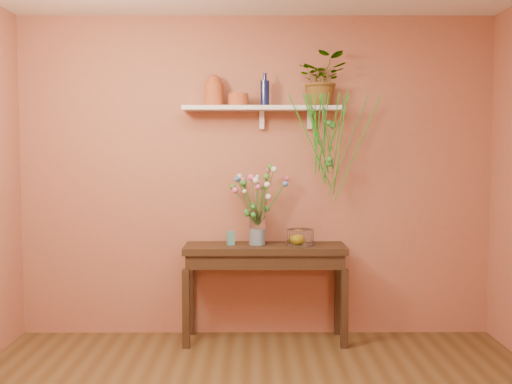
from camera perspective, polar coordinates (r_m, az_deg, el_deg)
room at (r=3.22m, az=0.10°, el=-0.10°), size 4.04×4.04×2.70m
sideboard at (r=5.06m, az=0.83°, el=-6.25°), size 1.32×0.42×0.80m
wall_shelf at (r=5.10m, az=0.67°, el=7.73°), size 1.30×0.24×0.19m
terracotta_jug at (r=5.12m, az=-3.94°, el=9.33°), size 0.20×0.20×0.26m
terracotta_pot at (r=5.09m, az=-1.66°, el=8.56°), size 0.18×0.18×0.10m
blue_bottle at (r=5.09m, az=0.83°, el=9.22°), size 0.09×0.09×0.27m
spider_plant at (r=5.17m, az=6.18°, el=10.32°), size 0.41×0.37×0.44m
plant_fronds at (r=4.98m, az=6.76°, el=4.94°), size 0.74×0.45×0.87m
glass_vase at (r=5.04m, az=0.12°, el=-3.59°), size 0.13×0.13×0.28m
bouquet at (r=5.00m, az=-0.05°, el=0.28°), size 0.49×0.53×0.50m
glass_bowl at (r=5.03m, az=4.12°, el=-4.28°), size 0.22×0.22×0.13m
lemon at (r=5.04m, az=3.93°, el=-4.39°), size 0.09×0.09×0.09m
carton at (r=5.03m, az=-2.36°, el=-4.30°), size 0.07×0.06×0.11m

